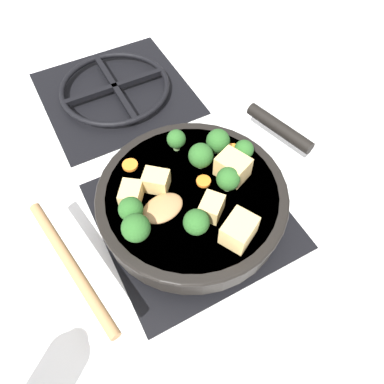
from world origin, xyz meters
The scene contains 21 objects.
ground_plane centered at (0.00, 0.00, 0.00)m, with size 2.40×2.40×0.00m, color white.
front_burner_grate centered at (0.00, 0.00, 0.01)m, with size 0.31×0.31×0.03m.
rear_burner_grate centered at (0.00, 0.36, 0.01)m, with size 0.31×0.31×0.03m.
skillet_pan centered at (0.00, 0.00, 0.05)m, with size 0.40×0.31×0.05m.
wooden_spoon centered at (-0.14, -0.02, 0.08)m, with size 0.22×0.24×0.02m.
tofu_cube_center_large centered at (0.07, 0.00, 0.09)m, with size 0.05×0.04×0.04m, color #DBB770.
tofu_cube_near_handle centered at (-0.09, 0.03, 0.09)m, with size 0.04×0.03×0.03m, color #DBB770.
tofu_cube_east_chunk centered at (0.02, -0.10, 0.09)m, with size 0.05×0.04×0.04m, color #DBB770.
tofu_cube_west_chunk centered at (-0.05, 0.04, 0.09)m, with size 0.04×0.03×0.03m, color #DBB770.
tofu_cube_back_piece centered at (0.01, -0.05, 0.09)m, with size 0.04×0.03×0.03m, color #DBB770.
broccoli_floret_near_spoon centered at (0.11, 0.02, 0.10)m, with size 0.03×0.03×0.04m.
broccoli_floret_center_top centered at (-0.10, 0.00, 0.10)m, with size 0.04×0.04×0.04m.
broccoli_floret_east_rim centered at (0.04, 0.04, 0.10)m, with size 0.04×0.04×0.05m.
broccoli_floret_west_rim centered at (0.05, -0.02, 0.10)m, with size 0.04×0.04×0.04m.
broccoli_floret_north_edge centered at (0.08, 0.05, 0.10)m, with size 0.04×0.04×0.05m.
broccoli_floret_south_cluster centered at (-0.03, -0.07, 0.10)m, with size 0.04×0.04×0.05m.
broccoli_floret_mid_floret centered at (0.02, 0.09, 0.10)m, with size 0.03×0.03×0.04m.
broccoli_floret_small_inner centered at (-0.11, -0.03, 0.10)m, with size 0.04×0.04×0.05m.
carrot_slice_orange_thin centered at (0.03, 0.01, 0.08)m, with size 0.02×0.02×0.01m, color orange.
carrot_slice_near_center centered at (-0.07, 0.10, 0.08)m, with size 0.03×0.03×0.01m, color orange.
carrot_slice_edge_slice centered at (0.10, 0.04, 0.08)m, with size 0.03×0.03×0.01m, color orange.
Camera 1 is at (-0.16, -0.30, 0.57)m, focal length 35.00 mm.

